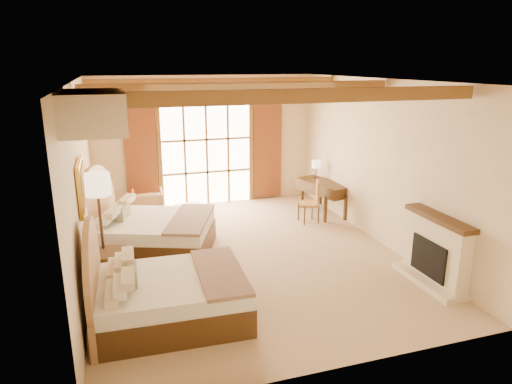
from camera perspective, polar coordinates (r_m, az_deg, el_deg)
name	(u,v)px	position (r m, az deg, el deg)	size (l,w,h in m)	color
floor	(246,255)	(8.66, -1.26, -7.86)	(7.00, 7.00, 0.00)	#CEB48D
wall_back	(206,141)	(11.49, -6.27, 6.33)	(5.50, 5.50, 0.00)	beige
wall_left	(82,184)	(7.86, -20.95, 0.92)	(7.00, 7.00, 0.00)	beige
wall_right	(380,162)	(9.28, 15.22, 3.60)	(7.00, 7.00, 0.00)	beige
ceiling	(245,80)	(7.93, -1.40, 13.81)	(7.00, 7.00, 0.00)	#AC6639
ceiling_beams	(245,87)	(7.94, -1.39, 12.94)	(5.39, 4.60, 0.18)	olive
french_doors	(207,155)	(11.49, -6.16, 4.57)	(3.95, 0.08, 2.60)	white
fireplace	(435,254)	(7.97, 21.46, -7.20)	(0.46, 1.40, 1.16)	beige
painting	(82,187)	(7.09, -20.96, 0.64)	(0.06, 0.95, 0.75)	yellow
canopy_valance	(94,111)	(5.64, -19.65, 9.52)	(0.70, 1.40, 0.45)	#F5E3BE
bed_near	(159,294)	(6.57, -12.05, -12.34)	(2.15, 1.66, 1.38)	#463114
bed_far	(143,231)	(8.86, -13.97, -4.73)	(2.76, 2.34, 1.45)	#463114
nightstand	(105,272)	(7.62, -18.33, -9.43)	(0.55, 0.55, 0.67)	#463114
floor_lamp	(98,192)	(7.34, -19.18, 0.03)	(0.40, 0.40, 1.87)	#3A261B
armchair	(148,204)	(10.89, -13.35, -1.45)	(0.69, 0.71, 0.65)	tan
ottoman	(191,214)	(10.37, -8.12, -2.75)	(0.55, 0.55, 0.40)	tan
desk	(323,196)	(11.01, 8.38, -0.53)	(0.98, 1.52, 0.76)	#463114
desk_chair	(310,209)	(10.36, 6.71, -2.14)	(0.57, 0.55, 0.97)	#AF8541
desk_lamp	(316,165)	(11.24, 7.54, 3.39)	(0.21, 0.21, 0.43)	#3A261B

